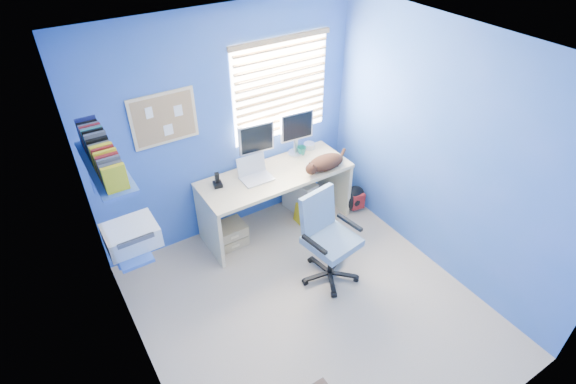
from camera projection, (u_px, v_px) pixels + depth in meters
floor at (311, 309)px, 4.37m from camera, size 3.00×3.20×0.00m
ceiling at (322, 56)px, 2.89m from camera, size 3.00×3.20×0.00m
wall_back at (228, 128)px, 4.72m from camera, size 3.00×0.01×2.50m
wall_front at (478, 356)px, 2.54m from camera, size 3.00×0.01×2.50m
wall_left at (131, 283)px, 2.98m from camera, size 0.01×3.20×2.50m
wall_right at (444, 156)px, 4.28m from camera, size 0.01×3.20×2.50m
desk at (276, 200)px, 5.16m from camera, size 1.72×0.65×0.74m
laptop at (256, 171)px, 4.79m from camera, size 0.33×0.27×0.22m
monitor_left at (256, 146)px, 4.90m from camera, size 0.41×0.16×0.54m
monitor_right at (296, 133)px, 5.13m from camera, size 0.41×0.15×0.54m
phone at (217, 179)px, 4.71m from camera, size 0.11×0.13×0.17m
mug at (302, 151)px, 5.24m from camera, size 0.10×0.09×0.10m
cd_spindle at (309, 146)px, 5.36m from camera, size 0.13×0.13×0.07m
cat at (326, 162)px, 4.98m from camera, size 0.48×0.30×0.16m
tower_pc at (300, 195)px, 5.48m from camera, size 0.27×0.47×0.45m
drawer_boxes at (230, 234)px, 5.04m from camera, size 0.35×0.28×0.27m
yellow_book at (299, 214)px, 5.35m from camera, size 0.03×0.17×0.24m
backpack at (354, 198)px, 5.52m from camera, size 0.33×0.27×0.34m
office_chair at (328, 248)px, 4.53m from camera, size 0.64×0.64×0.97m
window_blinds at (281, 89)px, 4.80m from camera, size 1.15×0.05×1.10m
corkboard at (164, 119)px, 4.24m from camera, size 0.64×0.02×0.52m
wall_shelves at (116, 197)px, 3.44m from camera, size 0.42×0.90×1.05m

